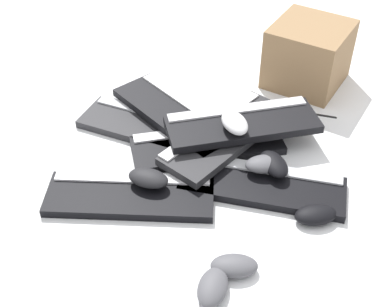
{
  "coord_description": "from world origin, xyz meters",
  "views": [
    {
      "loc": [
        -0.76,
        -0.79,
        1.01
      ],
      "look_at": [
        -0.0,
        0.04,
        0.04
      ],
      "focal_mm": 50.0,
      "sensor_mm": 36.0,
      "label": 1
    }
  ],
  "objects_px": {
    "keyboard_0": "(207,145)",
    "keyboard_3": "(262,185)",
    "mouse_5": "(316,215)",
    "keyboard_2": "(130,195)",
    "mouse_0": "(234,266)",
    "keyboard_5": "(226,135)",
    "mouse_4": "(265,164)",
    "mouse_1": "(213,287)",
    "mouse_6": "(235,123)",
    "keyboard_1": "(151,128)",
    "mouse_2": "(274,164)",
    "mouse_3": "(148,178)",
    "cardboard_box": "(308,55)",
    "keyboard_6": "(242,124)",
    "keyboard_4": "(175,114)"
  },
  "relations": [
    {
      "from": "keyboard_0",
      "to": "keyboard_1",
      "type": "height_order",
      "value": "same"
    },
    {
      "from": "keyboard_6",
      "to": "mouse_3",
      "type": "relative_size",
      "value": 4.15
    },
    {
      "from": "mouse_4",
      "to": "keyboard_1",
      "type": "bearing_deg",
      "value": 139.04
    },
    {
      "from": "mouse_2",
      "to": "mouse_4",
      "type": "distance_m",
      "value": 0.02
    },
    {
      "from": "mouse_0",
      "to": "mouse_1",
      "type": "height_order",
      "value": "same"
    },
    {
      "from": "keyboard_0",
      "to": "keyboard_6",
      "type": "relative_size",
      "value": 1.0
    },
    {
      "from": "keyboard_3",
      "to": "mouse_2",
      "type": "xyz_separation_m",
      "value": [
        0.05,
        0.01,
        0.04
      ]
    },
    {
      "from": "keyboard_4",
      "to": "mouse_6",
      "type": "height_order",
      "value": "mouse_6"
    },
    {
      "from": "keyboard_1",
      "to": "cardboard_box",
      "type": "distance_m",
      "value": 0.59
    },
    {
      "from": "mouse_3",
      "to": "cardboard_box",
      "type": "height_order",
      "value": "cardboard_box"
    },
    {
      "from": "keyboard_1",
      "to": "keyboard_5",
      "type": "relative_size",
      "value": 1.02
    },
    {
      "from": "keyboard_1",
      "to": "mouse_4",
      "type": "relative_size",
      "value": 4.21
    },
    {
      "from": "mouse_0",
      "to": "mouse_3",
      "type": "bearing_deg",
      "value": 129.14
    },
    {
      "from": "keyboard_6",
      "to": "mouse_2",
      "type": "bearing_deg",
      "value": -105.58
    },
    {
      "from": "keyboard_2",
      "to": "keyboard_4",
      "type": "bearing_deg",
      "value": 28.47
    },
    {
      "from": "mouse_5",
      "to": "keyboard_4",
      "type": "bearing_deg",
      "value": 122.38
    },
    {
      "from": "mouse_0",
      "to": "keyboard_5",
      "type": "bearing_deg",
      "value": 90.0
    },
    {
      "from": "keyboard_2",
      "to": "mouse_2",
      "type": "height_order",
      "value": "mouse_2"
    },
    {
      "from": "keyboard_1",
      "to": "keyboard_0",
      "type": "bearing_deg",
      "value": -68.5
    },
    {
      "from": "keyboard_2",
      "to": "mouse_6",
      "type": "xyz_separation_m",
      "value": [
        0.34,
        -0.05,
        0.1
      ]
    },
    {
      "from": "mouse_0",
      "to": "cardboard_box",
      "type": "bearing_deg",
      "value": 70.26
    },
    {
      "from": "keyboard_0",
      "to": "keyboard_5",
      "type": "height_order",
      "value": "keyboard_5"
    },
    {
      "from": "keyboard_4",
      "to": "keyboard_1",
      "type": "bearing_deg",
      "value": 159.8
    },
    {
      "from": "keyboard_6",
      "to": "mouse_5",
      "type": "xyz_separation_m",
      "value": [
        -0.09,
        -0.34,
        -0.05
      ]
    },
    {
      "from": "keyboard_2",
      "to": "mouse_5",
      "type": "height_order",
      "value": "mouse_5"
    },
    {
      "from": "keyboard_3",
      "to": "mouse_2",
      "type": "distance_m",
      "value": 0.07
    },
    {
      "from": "keyboard_4",
      "to": "mouse_2",
      "type": "xyz_separation_m",
      "value": [
        0.04,
        -0.36,
        0.01
      ]
    },
    {
      "from": "mouse_2",
      "to": "keyboard_5",
      "type": "bearing_deg",
      "value": -157.72
    },
    {
      "from": "keyboard_2",
      "to": "mouse_2",
      "type": "distance_m",
      "value": 0.4
    },
    {
      "from": "keyboard_1",
      "to": "keyboard_5",
      "type": "bearing_deg",
      "value": -60.77
    },
    {
      "from": "keyboard_0",
      "to": "mouse_6",
      "type": "height_order",
      "value": "mouse_6"
    },
    {
      "from": "keyboard_0",
      "to": "mouse_4",
      "type": "distance_m",
      "value": 0.2
    },
    {
      "from": "mouse_4",
      "to": "mouse_1",
      "type": "bearing_deg",
      "value": -120.35
    },
    {
      "from": "keyboard_3",
      "to": "mouse_3",
      "type": "height_order",
      "value": "mouse_3"
    },
    {
      "from": "keyboard_0",
      "to": "keyboard_4",
      "type": "bearing_deg",
      "value": 88.17
    },
    {
      "from": "keyboard_3",
      "to": "mouse_5",
      "type": "distance_m",
      "value": 0.17
    },
    {
      "from": "keyboard_1",
      "to": "mouse_3",
      "type": "xyz_separation_m",
      "value": [
        -0.17,
        -0.2,
        0.04
      ]
    },
    {
      "from": "keyboard_1",
      "to": "keyboard_6",
      "type": "xyz_separation_m",
      "value": [
        0.16,
        -0.23,
        0.06
      ]
    },
    {
      "from": "mouse_3",
      "to": "mouse_4",
      "type": "relative_size",
      "value": 1.0
    },
    {
      "from": "keyboard_0",
      "to": "keyboard_3",
      "type": "relative_size",
      "value": 1.01
    },
    {
      "from": "keyboard_4",
      "to": "mouse_1",
      "type": "xyz_separation_m",
      "value": [
        -0.34,
        -0.52,
        -0.02
      ]
    },
    {
      "from": "mouse_2",
      "to": "cardboard_box",
      "type": "relative_size",
      "value": 0.46
    },
    {
      "from": "mouse_0",
      "to": "keyboard_6",
      "type": "bearing_deg",
      "value": 84.17
    },
    {
      "from": "keyboard_3",
      "to": "mouse_2",
      "type": "height_order",
      "value": "mouse_2"
    },
    {
      "from": "keyboard_6",
      "to": "mouse_3",
      "type": "bearing_deg",
      "value": 175.54
    },
    {
      "from": "keyboard_2",
      "to": "keyboard_3",
      "type": "xyz_separation_m",
      "value": [
        0.29,
        -0.21,
        0.0
      ]
    },
    {
      "from": "keyboard_2",
      "to": "cardboard_box",
      "type": "bearing_deg",
      "value": 3.41
    },
    {
      "from": "mouse_1",
      "to": "mouse_2",
      "type": "bearing_deg",
      "value": 171.12
    },
    {
      "from": "keyboard_4",
      "to": "cardboard_box",
      "type": "distance_m",
      "value": 0.51
    },
    {
      "from": "mouse_3",
      "to": "mouse_4",
      "type": "bearing_deg",
      "value": 29.19
    }
  ]
}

